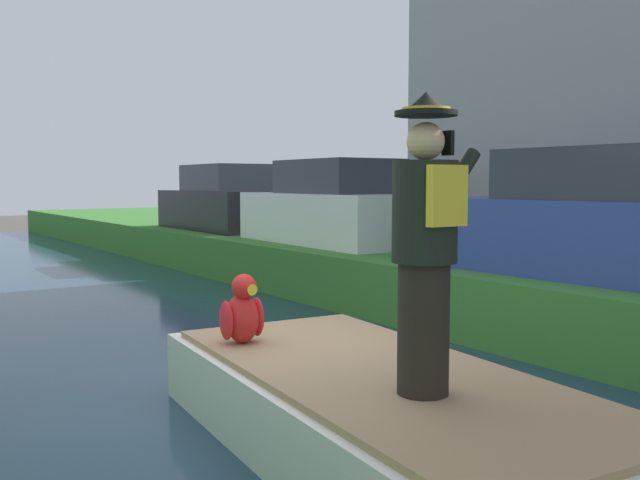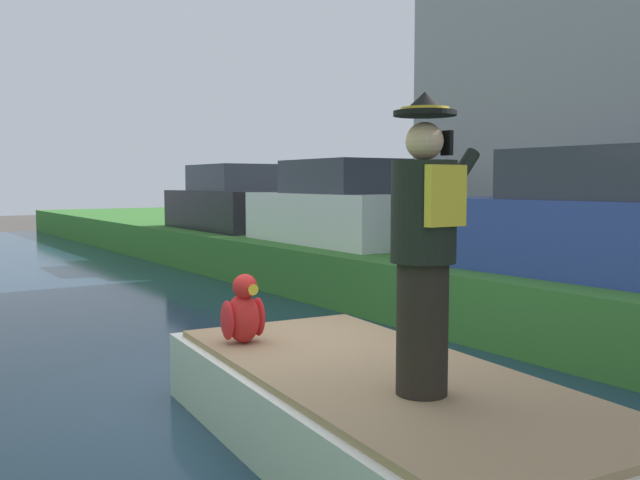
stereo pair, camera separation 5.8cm
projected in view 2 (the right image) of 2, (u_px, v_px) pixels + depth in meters
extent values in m
plane|color=#4C4742|center=(285.00, 417.00, 6.03)|extent=(80.00, 80.00, 0.00)
cube|color=#1E384C|center=(285.00, 411.00, 6.03)|extent=(5.77, 48.00, 0.10)
cube|color=silver|center=(381.00, 417.00, 4.90)|extent=(2.19, 4.35, 0.56)
cube|color=#997A56|center=(382.00, 374.00, 4.87)|extent=(2.01, 4.00, 0.05)
cylinder|color=black|center=(422.00, 329.00, 4.31)|extent=(0.32, 0.32, 0.82)
cylinder|color=black|center=(424.00, 212.00, 4.25)|extent=(0.40, 0.40, 0.62)
cube|color=gold|center=(446.00, 196.00, 4.08)|extent=(0.28, 0.06, 0.36)
sphere|color=#DBA884|center=(424.00, 141.00, 4.21)|extent=(0.23, 0.23, 0.23)
cylinder|color=black|center=(425.00, 113.00, 4.20)|extent=(0.38, 0.38, 0.03)
cone|color=black|center=(425.00, 102.00, 4.19)|extent=(0.26, 0.26, 0.12)
cylinder|color=gold|center=(425.00, 109.00, 4.20)|extent=(0.29, 0.29, 0.02)
cylinder|color=black|center=(455.00, 182.00, 4.32)|extent=(0.38, 0.09, 0.43)
cube|color=black|center=(447.00, 143.00, 4.24)|extent=(0.03, 0.08, 0.15)
ellipsoid|color=red|center=(243.00, 318.00, 5.71)|extent=(0.26, 0.32, 0.40)
sphere|color=red|center=(245.00, 286.00, 5.65)|extent=(0.20, 0.20, 0.20)
cone|color=yellow|center=(251.00, 289.00, 5.57)|extent=(0.09, 0.09, 0.09)
ellipsoid|color=red|center=(227.00, 320.00, 5.63)|extent=(0.08, 0.20, 0.32)
ellipsoid|color=red|center=(258.00, 317.00, 5.79)|extent=(0.08, 0.20, 0.32)
cube|color=#2D4293|center=(592.00, 237.00, 8.32)|extent=(1.87, 4.07, 0.90)
cube|color=#2D333D|center=(610.00, 174.00, 8.09)|extent=(1.54, 2.26, 0.60)
cube|color=white|center=(336.00, 218.00, 12.73)|extent=(1.81, 4.04, 0.90)
cube|color=#2D333D|center=(343.00, 177.00, 12.51)|extent=(1.50, 2.24, 0.60)
cube|color=black|center=(229.00, 210.00, 16.37)|extent=(1.78, 4.03, 0.90)
cube|color=#2D333D|center=(233.00, 178.00, 16.14)|extent=(1.49, 2.23, 0.60)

